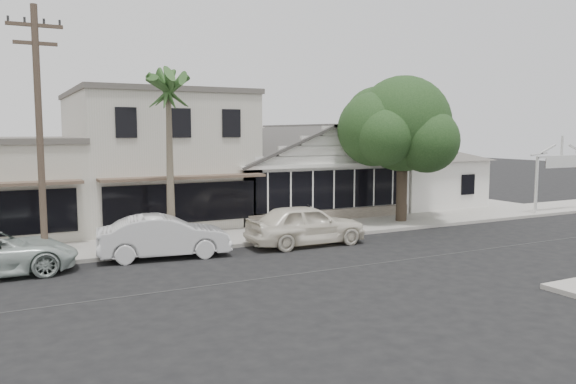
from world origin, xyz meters
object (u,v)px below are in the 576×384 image
car_0 (306,225)px  shade_tree (399,127)px  arch_sign (561,159)px  utility_pole (39,129)px  car_1 (164,236)px

car_0 → shade_tree: bearing=-67.2°
arch_sign → shade_tree: 10.72m
arch_sign → shade_tree: size_ratio=0.55×
utility_pole → shade_tree: (16.95, 1.69, 0.17)m
arch_sign → car_1: (-23.33, -0.81, -2.36)m
arch_sign → utility_pole: utility_pole is taller
car_1 → shade_tree: (12.88, 2.40, 4.16)m
arch_sign → shade_tree: bearing=171.3°
utility_pole → car_1: (4.07, -0.71, -3.99)m
car_1 → shade_tree: size_ratio=0.65×
arch_sign → car_1: size_ratio=0.85×
shade_tree → car_1: bearing=-169.4°
car_0 → car_1: bearing=87.4°
arch_sign → car_1: 23.46m
shade_tree → utility_pole: bearing=-174.3°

